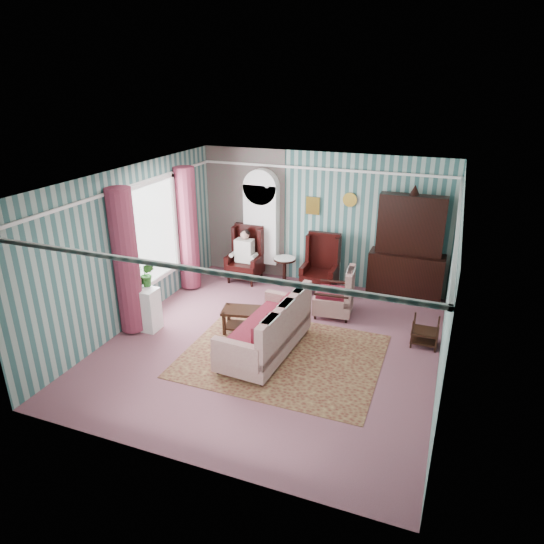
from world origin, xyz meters
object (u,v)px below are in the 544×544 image
at_px(wingback_left, 245,255).
at_px(nest_table, 425,331).
at_px(bookcase, 261,230).
at_px(coffee_table, 249,321).
at_px(sofa, 265,326).
at_px(wingback_right, 320,265).
at_px(dresser_hutch, 409,245).
at_px(seated_woman, 245,256).
at_px(plant_stand, 144,309).
at_px(round_side_table, 285,271).
at_px(floral_armchair, 334,293).

height_order(wingback_left, nest_table, wingback_left).
bearing_deg(nest_table, bookcase, 153.08).
bearing_deg(coffee_table, bookcase, 107.31).
relative_size(wingback_left, sofa, 0.61).
bearing_deg(coffee_table, wingback_right, 72.50).
distance_m(dresser_hutch, seated_woman, 3.56).
bearing_deg(coffee_table, plant_stand, -163.47).
height_order(dresser_hutch, seated_woman, dresser_hutch).
bearing_deg(nest_table, round_side_table, 151.80).
bearing_deg(wingback_right, nest_table, -33.75).
height_order(bookcase, round_side_table, bookcase).
distance_m(wingback_right, nest_table, 2.81).
distance_m(round_side_table, floral_armchair, 1.79).
distance_m(nest_table, floral_armchair, 1.88).
xyz_separation_m(wingback_left, seated_woman, (0.00, 0.00, -0.04)).
xyz_separation_m(round_side_table, floral_armchair, (1.40, -1.10, 0.15)).
distance_m(wingback_left, sofa, 3.17).
bearing_deg(wingback_right, bookcase, 165.43).
xyz_separation_m(seated_woman, plant_stand, (-0.80, -2.75, -0.19)).
distance_m(wingback_left, floral_armchair, 2.49).
distance_m(sofa, floral_armchair, 1.93).
bearing_deg(dresser_hutch, seated_woman, -175.59).
bearing_deg(sofa, nest_table, -60.55).
xyz_separation_m(wingback_right, seated_woman, (-1.75, 0.00, -0.04)).
bearing_deg(wingback_right, round_side_table, 169.99).
bearing_deg(sofa, bookcase, 26.82).
bearing_deg(nest_table, wingback_right, 146.25).
bearing_deg(plant_stand, coffee_table, 16.53).
bearing_deg(wingback_left, sofa, -60.14).
bearing_deg(wingback_right, seated_woman, 180.00).
bearing_deg(bookcase, plant_stand, -108.49).
distance_m(seated_woman, floral_armchair, 2.49).
distance_m(dresser_hutch, wingback_left, 3.55).
xyz_separation_m(round_side_table, coffee_table, (0.16, -2.35, -0.07)).
distance_m(wingback_left, nest_table, 4.37).
bearing_deg(wingback_left, wingback_right, 0.00).
relative_size(bookcase, sofa, 1.10).
relative_size(plant_stand, sofa, 0.39).
relative_size(nest_table, floral_armchair, 0.60).
bearing_deg(sofa, seated_woman, 33.76).
bearing_deg(wingback_left, seated_woman, 0.00).
distance_m(wingback_right, plant_stand, 3.76).
distance_m(bookcase, coffee_table, 2.86).
bearing_deg(floral_armchair, plant_stand, 114.43).
xyz_separation_m(wingback_right, floral_armchair, (0.55, -0.95, -0.17)).
height_order(dresser_hutch, round_side_table, dresser_hutch).
distance_m(dresser_hutch, floral_armchair, 1.86).
bearing_deg(seated_woman, dresser_hutch, 4.41).
xyz_separation_m(dresser_hutch, round_side_table, (-2.60, -0.12, -0.88)).
bearing_deg(dresser_hutch, wingback_left, -175.59).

